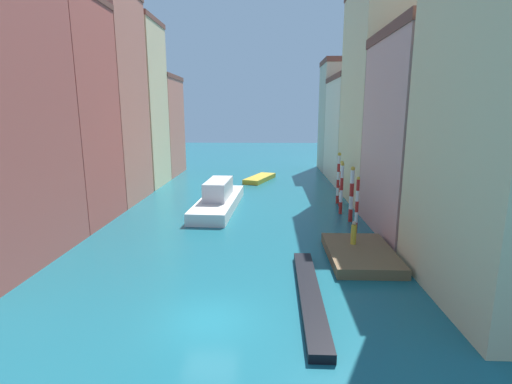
% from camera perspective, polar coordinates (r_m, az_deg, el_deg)
% --- Properties ---
extents(ground_plane, '(154.00, 154.00, 0.00)m').
position_cam_1_polar(ground_plane, '(41.12, -1.77, -1.06)').
color(ground_plane, '#196070').
extents(building_left_1, '(8.07, 7.76, 18.27)m').
position_cam_1_polar(building_left_1, '(35.60, -28.04, 10.41)').
color(building_left_1, '#B25147').
rests_on(building_left_1, ground).
extents(building_left_2, '(8.07, 8.57, 21.31)m').
position_cam_1_polar(building_left_2, '(42.94, -22.74, 12.94)').
color(building_left_2, '#C6705B').
rests_on(building_left_2, ground).
extents(building_left_3, '(8.07, 8.03, 20.23)m').
position_cam_1_polar(building_left_3, '(50.94, -18.60, 12.32)').
color(building_left_3, beige).
rests_on(building_left_3, ground).
extents(building_left_4, '(8.07, 9.47, 14.47)m').
position_cam_1_polar(building_left_4, '(59.27, -15.45, 9.58)').
color(building_left_4, '#C6705B').
rests_on(building_left_4, ground).
extents(building_right_1, '(8.07, 10.77, 15.22)m').
position_cam_1_polar(building_right_1, '(31.62, 24.98, 7.90)').
color(building_right_1, tan).
rests_on(building_right_1, ground).
extents(building_right_2, '(8.07, 11.58, 21.55)m').
position_cam_1_polar(building_right_2, '(42.03, 19.44, 13.38)').
color(building_right_2, beige).
rests_on(building_right_2, ground).
extents(building_right_3, '(8.07, 11.96, 13.95)m').
position_cam_1_polar(building_right_3, '(53.38, 15.43, 9.09)').
color(building_right_3, beige).
rests_on(building_right_3, ground).
extents(building_right_4, '(8.07, 7.88, 17.19)m').
position_cam_1_polar(building_right_4, '(62.96, 13.44, 11.03)').
color(building_right_4, '#BCB299').
rests_on(building_right_4, ground).
extents(waterfront_dock, '(4.11, 6.57, 0.63)m').
position_cam_1_polar(waterfront_dock, '(25.57, 15.42, -8.95)').
color(waterfront_dock, brown).
rests_on(waterfront_dock, ground).
extents(person_on_dock, '(0.36, 0.36, 1.57)m').
position_cam_1_polar(person_on_dock, '(26.08, 14.46, -6.05)').
color(person_on_dock, gold).
rests_on(person_on_dock, waterfront_dock).
extents(mooring_pole_0, '(0.27, 0.27, 4.46)m').
position_cam_1_polar(mooring_pole_0, '(30.12, 14.93, -1.85)').
color(mooring_pole_0, red).
rests_on(mooring_pole_0, ground).
extents(mooring_pole_1, '(0.37, 0.37, 4.80)m').
position_cam_1_polar(mooring_pole_1, '(33.15, 14.17, -0.25)').
color(mooring_pole_1, red).
rests_on(mooring_pole_1, ground).
extents(mooring_pole_2, '(0.32, 0.32, 4.79)m').
position_cam_1_polar(mooring_pole_2, '(35.50, 12.73, 0.59)').
color(mooring_pole_2, red).
rests_on(mooring_pole_2, ground).
extents(mooring_pole_3, '(0.36, 0.36, 4.57)m').
position_cam_1_polar(mooring_pole_3, '(38.47, 12.67, 1.30)').
color(mooring_pole_3, red).
rests_on(mooring_pole_3, ground).
extents(mooring_pole_4, '(0.36, 0.36, 5.26)m').
position_cam_1_polar(mooring_pole_4, '(39.59, 12.29, 2.12)').
color(mooring_pole_4, red).
rests_on(mooring_pole_4, ground).
extents(vaporetto_white, '(4.01, 12.85, 2.81)m').
position_cam_1_polar(vaporetto_white, '(37.15, -5.64, -1.02)').
color(vaporetto_white, white).
rests_on(vaporetto_white, ground).
extents(gondola_black, '(1.18, 10.39, 0.41)m').
position_cam_1_polar(gondola_black, '(20.04, 8.07, -14.99)').
color(gondola_black, black).
rests_on(gondola_black, ground).
extents(motorboat_0, '(4.44, 7.30, 0.60)m').
position_cam_1_polar(motorboat_0, '(52.17, 0.58, 2.06)').
color(motorboat_0, gold).
rests_on(motorboat_0, ground).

